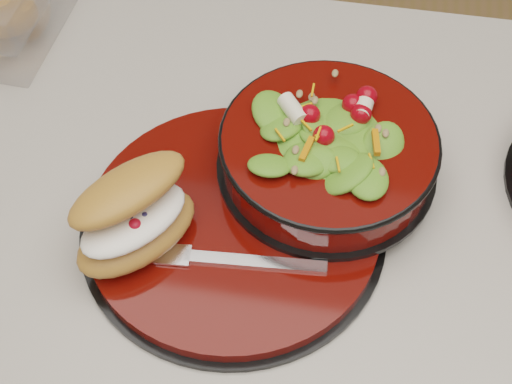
% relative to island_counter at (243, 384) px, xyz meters
% --- Properties ---
extents(island_counter, '(1.24, 0.74, 0.90)m').
position_rel_island_counter_xyz_m(island_counter, '(0.00, 0.00, 0.00)').
color(island_counter, white).
rests_on(island_counter, ground).
extents(dinner_plate, '(0.31, 0.31, 0.02)m').
position_rel_island_counter_xyz_m(dinner_plate, '(-0.00, -0.00, 0.46)').
color(dinner_plate, black).
rests_on(dinner_plate, island_counter).
extents(salad_bowl, '(0.23, 0.23, 0.10)m').
position_rel_island_counter_xyz_m(salad_bowl, '(0.08, 0.07, 0.50)').
color(salad_bowl, black).
rests_on(salad_bowl, dinner_plate).
extents(croissant, '(0.14, 0.16, 0.08)m').
position_rel_island_counter_xyz_m(croissant, '(-0.09, -0.04, 0.50)').
color(croissant, '#BF7D3A').
rests_on(croissant, dinner_plate).
extents(fork, '(0.17, 0.03, 0.00)m').
position_rel_island_counter_xyz_m(fork, '(0.00, -0.05, 0.47)').
color(fork, silver).
rests_on(fork, dinner_plate).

